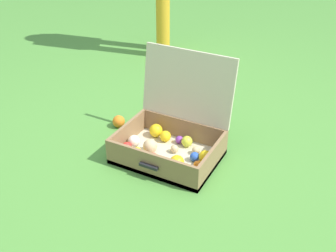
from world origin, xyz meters
TOP-DOWN VIEW (x-y plane):
  - ground_plane at (0.00, 0.00)m, footprint 16.00×16.00m
  - open_suitcase at (-0.03, 0.07)m, footprint 0.56×0.51m
  - stray_ball_on_grass at (-0.47, 0.18)m, footprint 0.08×0.08m

SIDE VIEW (x-z plane):
  - ground_plane at x=0.00m, z-range 0.00..0.00m
  - stray_ball_on_grass at x=-0.47m, z-range 0.00..0.08m
  - open_suitcase at x=-0.03m, z-range -0.16..0.40m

